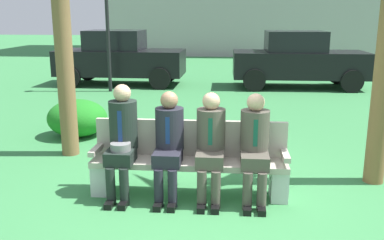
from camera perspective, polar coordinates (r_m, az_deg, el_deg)
ground_plane at (r=5.20m, az=1.66°, el=-10.74°), size 80.00×80.00×0.00m
park_bench at (r=5.28m, az=-0.34°, el=-5.24°), size 2.36×0.44×0.90m
seated_man_leftmost at (r=5.20m, az=-9.27°, el=-2.09°), size 0.34×0.72×1.36m
seated_man_centerleft at (r=5.10m, az=-3.11°, el=-2.64°), size 0.34×0.72×1.28m
seated_man_centerright at (r=5.05m, az=2.46°, el=-2.80°), size 0.34×0.72×1.28m
seated_man_rightmost at (r=5.05m, az=8.32°, el=-2.97°), size 0.34×0.72×1.28m
shrub_near_bench at (r=8.05m, az=-14.95°, el=0.26°), size 1.08×0.99×0.67m
parked_car_near at (r=13.68m, az=-9.57°, el=8.13°), size 3.92×1.75×1.68m
parked_car_far at (r=13.31m, az=13.88°, el=7.76°), size 3.93×1.77×1.68m
street_lamp at (r=12.43m, az=-11.25°, el=14.71°), size 0.24×0.24×3.97m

